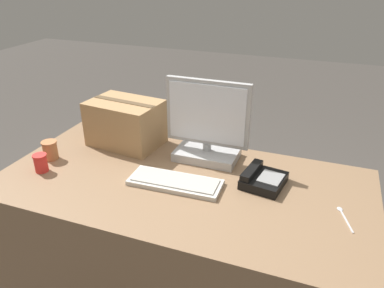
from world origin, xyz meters
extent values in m
cube|color=#8C6B4C|center=(0.00, 0.00, 0.38)|extent=(1.80, 0.90, 0.75)
cube|color=#B7B7B7|center=(0.04, 0.27, 0.78)|extent=(0.33, 0.21, 0.05)
cylinder|color=#B2B2B2|center=(0.04, 0.27, 0.82)|extent=(0.04, 0.04, 0.04)
cube|color=#B2B2B2|center=(0.04, 0.27, 1.02)|extent=(0.44, 0.03, 0.35)
cube|color=white|center=(0.04, 0.25, 1.02)|extent=(0.40, 0.01, 0.31)
cube|color=beige|center=(-0.02, -0.04, 0.76)|extent=(0.45, 0.18, 0.02)
cube|color=#B7B2A8|center=(-0.02, -0.04, 0.78)|extent=(0.41, 0.15, 0.01)
cube|color=black|center=(0.38, 0.11, 0.78)|extent=(0.21, 0.23, 0.05)
cube|color=black|center=(0.31, 0.12, 0.81)|extent=(0.07, 0.20, 0.03)
cube|color=gray|center=(0.41, 0.10, 0.80)|extent=(0.12, 0.14, 0.01)
cylinder|color=#BC7547|center=(-0.74, -0.03, 0.80)|extent=(0.08, 0.08, 0.09)
cylinder|color=#BC7547|center=(-0.74, -0.03, 0.85)|extent=(0.08, 0.08, 0.01)
cylinder|color=red|center=(-0.70, -0.16, 0.80)|extent=(0.06, 0.06, 0.09)
cylinder|color=red|center=(-0.70, -0.16, 0.84)|extent=(0.07, 0.07, 0.01)
cube|color=silver|center=(0.75, -0.05, 0.76)|extent=(0.06, 0.14, 0.00)
ellipsoid|color=silver|center=(0.72, 0.03, 0.76)|extent=(0.03, 0.04, 0.00)
cube|color=tan|center=(-0.46, 0.28, 0.88)|extent=(0.42, 0.32, 0.26)
cube|color=brown|center=(-0.46, 0.28, 1.01)|extent=(0.39, 0.08, 0.00)
camera|label=1|loc=(0.59, -1.43, 1.72)|focal=35.00mm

